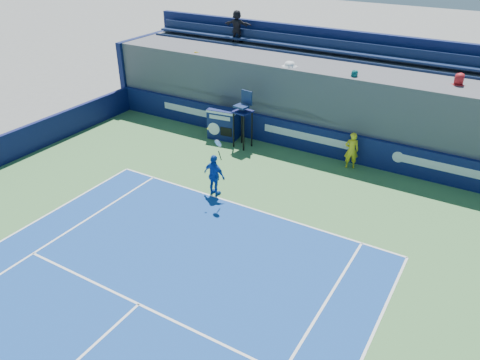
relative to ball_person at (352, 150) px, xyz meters
The scene contains 6 objects.
ball_person is the anchor object (origin of this frame).
back_hoarding 2.16m from the ball_person, 165.79° to the left, with size 20.40×0.21×1.20m.
match_clock 5.91m from the ball_person, behind, with size 1.40×0.89×1.40m.
umpire_chair 4.77m from the ball_person, behind, with size 0.80×0.80×2.48m.
tennis_player 5.70m from the ball_person, 127.53° to the right, with size 0.95×0.53×2.57m.
stadium_seating 3.49m from the ball_person, 129.20° to the left, with size 21.00×4.05×4.92m.
Camera 1 is at (6.83, 0.02, 8.64)m, focal length 35.00 mm.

